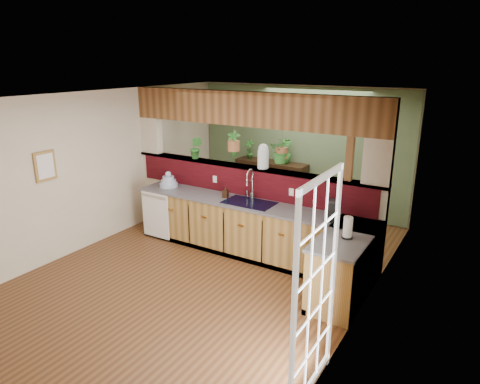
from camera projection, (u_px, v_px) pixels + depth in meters
The scene contains 27 objects.
ground at pixel (202, 275), 6.40m from camera, with size 4.60×7.00×0.01m, color #55321A.
ceiling at pixel (197, 98), 5.63m from camera, with size 4.60×7.00×0.01m, color brown.
wall_back at pixel (300, 149), 8.87m from camera, with size 4.60×0.02×2.60m, color beige.
wall_left at pixel (89, 171), 7.16m from camera, with size 0.02×7.00×2.60m, color beige.
wall_right at pixel (362, 223), 4.88m from camera, with size 0.02×7.00×2.60m, color beige.
pass_through_partition at pixel (249, 178), 7.13m from camera, with size 4.60×0.21×2.60m.
pass_through_ledge at pixel (248, 167), 7.10m from camera, with size 4.60×0.21×0.04m, color brown.
header_beam at pixel (248, 109), 6.81m from camera, with size 4.60×0.15×0.55m, color brown.
sage_backwall at pixel (300, 149), 8.86m from camera, with size 4.55×0.02×2.55m, color #59724E.
countertop at pixel (279, 239), 6.56m from camera, with size 4.14×1.52×0.90m.
dishwasher at pixel (156, 215), 7.54m from camera, with size 0.58×0.03×0.82m.
navy_sink at pixel (249, 207), 6.83m from camera, with size 0.82×0.50×0.18m.
french_door at pixel (316, 292), 3.90m from camera, with size 0.06×1.02×2.16m, color white.
framed_print at pixel (45, 166), 6.42m from camera, with size 0.04×0.35×0.45m.
faucet at pixel (251, 183), 6.88m from camera, with size 0.23×0.23×0.52m.
dish_stack at pixel (169, 182), 7.63m from camera, with size 0.33×0.33×0.28m.
soap_dispenser at pixel (225, 192), 7.03m from camera, with size 0.09×0.09×0.20m, color #392115.
coffee_maker at pixel (334, 211), 6.04m from camera, with size 0.15×0.25×0.28m.
paper_towel at pixel (348, 228), 5.42m from camera, with size 0.14×0.14×0.30m.
glass_jar at pixel (263, 156), 6.89m from camera, with size 0.18×0.18×0.40m.
ledge_plant_left at pixel (196, 148), 7.56m from camera, with size 0.22×0.18×0.40m, color #276623.
hanging_plant_a at pixel (234, 135), 7.08m from camera, with size 0.27×0.22×0.56m.
hanging_plant_b at pixel (282, 139), 6.63m from camera, with size 0.44×0.41×0.54m.
shelving_console at pixel (271, 185), 9.17m from camera, with size 1.57×0.42×1.05m, color black.
shelf_plant_a at pixel (249, 149), 9.22m from camera, with size 0.22×0.15×0.42m, color #276623.
shelf_plant_b at pixel (284, 151), 8.79m from camera, with size 0.28×0.28×0.50m, color #276623.
floor_plant at pixel (349, 216), 7.84m from camera, with size 0.61×0.53×0.68m, color #276623.
Camera 1 is at (3.47, -4.61, 3.08)m, focal length 32.00 mm.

